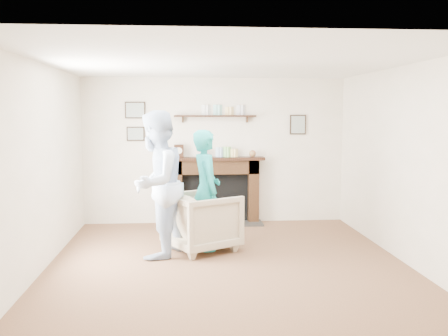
{
  "coord_description": "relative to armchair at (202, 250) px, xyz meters",
  "views": [
    {
      "loc": [
        -0.55,
        -6.09,
        1.89
      ],
      "look_at": [
        0.03,
        0.9,
        1.13
      ],
      "focal_mm": 40.0,
      "sensor_mm": 36.0,
      "label": 1
    }
  ],
  "objects": [
    {
      "name": "ground",
      "position": [
        0.3,
        -0.71,
        0.0
      ],
      "size": [
        5.0,
        5.0,
        0.0
      ],
      "primitive_type": "plane",
      "color": "brown",
      "rests_on": "ground"
    },
    {
      "name": "room_shell",
      "position": [
        0.3,
        -0.02,
        1.62
      ],
      "size": [
        4.54,
        5.02,
        2.52
      ],
      "color": "beige",
      "rests_on": "ground"
    },
    {
      "name": "armchair",
      "position": [
        0.0,
        0.0,
        0.0
      ],
      "size": [
        1.19,
        1.18,
        0.81
      ],
      "primitive_type": "imported",
      "rotation": [
        0.0,
        0.0,
        2.08
      ],
      "color": "#BEAC8D",
      "rests_on": "ground"
    },
    {
      "name": "man",
      "position": [
        -0.61,
        -0.26,
        0.0
      ],
      "size": [
        1.04,
        1.15,
        1.93
      ],
      "primitive_type": "imported",
      "rotation": [
        0.0,
        0.0,
        -1.98
      ],
      "color": "#B2BEDE",
      "rests_on": "ground"
    },
    {
      "name": "woman",
      "position": [
        0.06,
        0.06,
        0.0
      ],
      "size": [
        0.51,
        0.67,
        1.67
      ],
      "primitive_type": "imported",
      "rotation": [
        0.0,
        0.0,
        1.76
      ],
      "color": "#21BBAA",
      "rests_on": "ground"
    },
    {
      "name": "pedestal_table",
      "position": [
        -0.5,
        1.09,
        0.62
      ],
      "size": [
        0.32,
        0.32,
        1.01
      ],
      "color": "black",
      "rests_on": "ground"
    }
  ]
}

